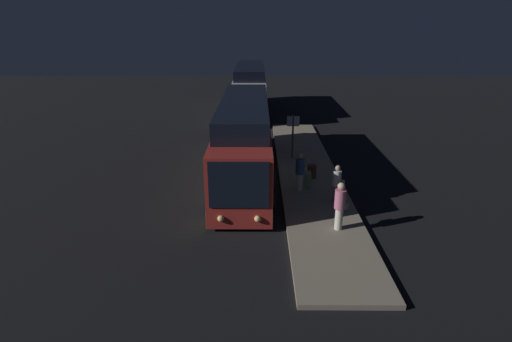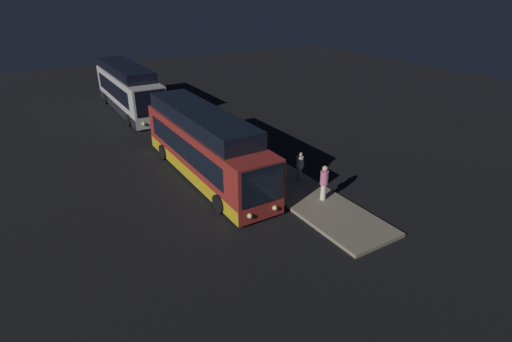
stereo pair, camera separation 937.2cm
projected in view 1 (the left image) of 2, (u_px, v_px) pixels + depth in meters
The scene contains 10 objects.
ground at pixel (247, 176), 20.09m from camera, with size 80.00×80.00×0.00m, color black.
platform at pixel (308, 174), 20.04m from camera, with size 20.00×2.91×0.17m.
bus_lead at pixel (244, 143), 19.61m from camera, with size 11.86×2.72×3.76m.
bus_second at pixel (250, 91), 33.73m from camera, with size 11.79×2.79×3.89m.
passenger_boarding at pixel (337, 182), 16.49m from camera, with size 0.58×0.63×1.64m.
passenger_waiting at pixel (300, 170), 17.60m from camera, with size 0.44×0.44×1.75m.
passenger_with_bags at pixel (340, 204), 14.26m from camera, with size 0.65×0.64×1.82m.
suitcase at pixel (308, 180), 18.16m from camera, with size 0.47×0.24×0.97m.
sign_post at pixel (293, 131), 21.68m from camera, with size 0.10×0.67×2.40m.
trash_bin at pixel (312, 171), 19.28m from camera, with size 0.44×0.44×0.65m.
Camera 1 is at (18.73, 0.55, 7.26)m, focal length 28.00 mm.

